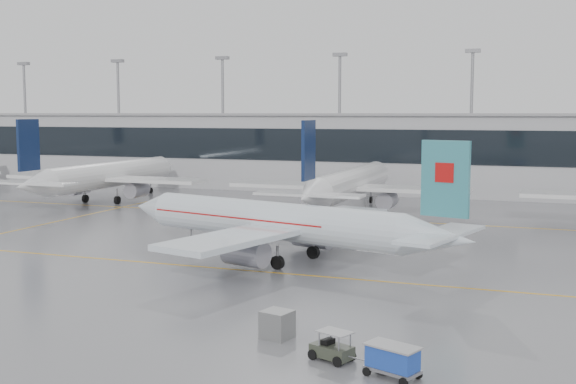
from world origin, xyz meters
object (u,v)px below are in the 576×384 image
(baggage_tug, at_px, (332,350))
(baggage_cart, at_px, (392,359))
(air_canada_jet, at_px, (284,223))
(gse_unit, at_px, (277,324))

(baggage_tug, xyz_separation_m, baggage_cart, (3.36, -1.30, 0.38))
(air_canada_jet, relative_size, baggage_tug, 10.53)
(baggage_tug, height_order, baggage_cart, baggage_cart)
(air_canada_jet, height_order, gse_unit, air_canada_jet)
(air_canada_jet, distance_m, baggage_cart, 27.15)
(air_canada_jet, xyz_separation_m, baggage_cart, (14.00, -23.14, -2.38))
(gse_unit, bearing_deg, baggage_tug, -17.65)
(baggage_cart, bearing_deg, baggage_tug, -180.00)
(air_canada_jet, height_order, baggage_cart, air_canada_jet)
(baggage_tug, distance_m, baggage_cart, 3.62)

